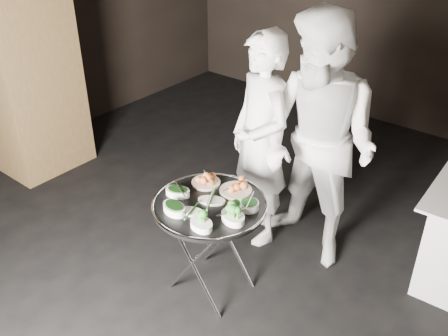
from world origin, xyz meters
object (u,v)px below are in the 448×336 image
Objects in this scene: tray_stand at (210,243)px; serving_tray at (210,205)px; waiter_right at (318,145)px; waiter_left at (260,142)px.

serving_tray is (-0.00, -0.00, 0.33)m from tray_stand.
tray_stand is 0.33m from serving_tray.
waiter_right is at bearing 67.91° from serving_tray.
waiter_right is (0.33, 0.81, 0.55)m from tray_stand.
tray_stand is 0.42× the size of waiter_left.
waiter_right reaches higher than waiter_left.
waiter_right is at bearing 67.91° from tray_stand.
tray_stand is 0.94× the size of serving_tray.
waiter_right reaches higher than serving_tray.
waiter_left is (-0.13, 0.75, 0.12)m from serving_tray.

